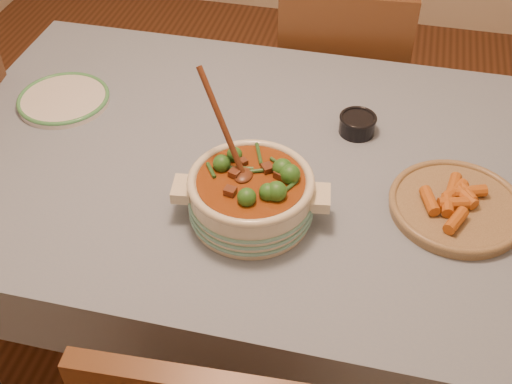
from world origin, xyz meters
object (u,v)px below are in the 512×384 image
Objects in this scene: white_plate at (64,99)px; fried_plate at (457,204)px; stew_casserole at (251,193)px; dining_table at (262,185)px; chair_far at (340,86)px; condiment_bowl at (357,123)px.

fried_plate reaches higher than white_plate.
dining_table is at bearing 95.71° from stew_casserole.
chair_far is (0.72, 0.62, -0.25)m from white_plate.
stew_casserole is at bearing -164.95° from fried_plate.
dining_table is 4.68× the size of stew_casserole.
chair_far reaches higher than fried_plate.
fried_plate is at bearing -43.52° from condiment_bowl.
white_plate is (-0.60, 0.11, 0.10)m from dining_table.
condiment_bowl is 0.64m from chair_far.
chair_far reaches higher than dining_table.
white_plate is 0.82m from condiment_bowl.
dining_table is 0.76m from chair_far.
stew_casserole reaches higher than white_plate.
fried_plate reaches higher than dining_table.
chair_far is (-0.10, 0.57, -0.27)m from condiment_bowl.
stew_casserole reaches higher than dining_table.
stew_casserole is at bearing 79.68° from chair_far.
condiment_bowl is at bearing 36.53° from dining_table.
white_plate is at bearing 169.61° from dining_table.
dining_table is 0.61m from white_plate.
dining_table is 1.83× the size of chair_far.
condiment_bowl is (0.20, 0.37, -0.04)m from stew_casserole.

